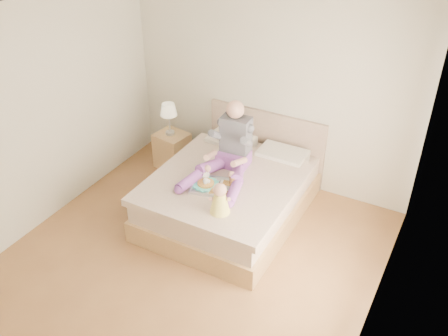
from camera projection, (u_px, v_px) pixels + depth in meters
The scene contains 7 objects.
room at pixel (189, 150), 4.84m from camera, with size 4.02×4.22×2.71m.
bed at pixel (232, 191), 6.31m from camera, with size 1.70×2.18×1.00m.
nightstand at pixel (172, 150), 7.26m from camera, with size 0.49×0.45×0.53m.
lamp at pixel (169, 111), 6.93m from camera, with size 0.23×0.23×0.47m.
adult at pixel (229, 152), 6.06m from camera, with size 0.76×1.09×0.90m.
tray at pixel (214, 185), 5.86m from camera, with size 0.59×0.51×0.15m.
baby at pixel (220, 200), 5.40m from camera, with size 0.29×0.33×0.37m.
Camera 1 is at (2.37, -3.49, 3.98)m, focal length 40.00 mm.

